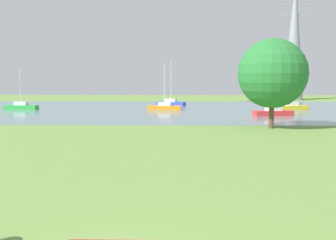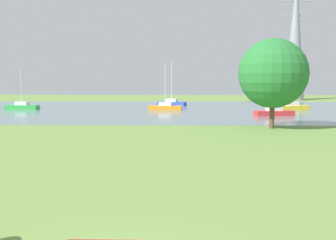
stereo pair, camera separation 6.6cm
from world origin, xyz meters
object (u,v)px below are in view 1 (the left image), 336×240
(sailboat_orange, at_px, (165,107))
(tree_west_near, at_px, (273,73))
(sailboat_red, at_px, (273,112))
(sailboat_blue, at_px, (171,103))
(electricity_pylon, at_px, (294,38))
(sailboat_green, at_px, (21,106))
(sailboat_yellow, at_px, (291,107))

(sailboat_orange, xyz_separation_m, tree_west_near, (10.59, -21.00, 4.53))
(sailboat_red, relative_size, tree_west_near, 0.94)
(sailboat_blue, relative_size, tree_west_near, 0.92)
(sailboat_red, distance_m, electricity_pylon, 40.29)
(sailboat_green, distance_m, sailboat_yellow, 39.67)
(sailboat_yellow, xyz_separation_m, sailboat_red, (-4.76, -9.41, 0.00))
(sailboat_green, distance_m, sailboat_blue, 23.78)
(sailboat_green, height_order, sailboat_red, sailboat_red)
(sailboat_orange, height_order, sailboat_red, sailboat_red)
(sailboat_yellow, bearing_deg, sailboat_orange, -177.27)
(sailboat_red, distance_m, tree_west_near, 13.62)
(sailboat_orange, height_order, electricity_pylon, electricity_pylon)
(sailboat_blue, bearing_deg, tree_west_near, -72.17)
(sailboat_green, height_order, sailboat_orange, sailboat_orange)
(sailboat_green, relative_size, sailboat_red, 0.77)
(sailboat_blue, xyz_separation_m, sailboat_red, (12.95, -18.25, 0.00))
(sailboat_yellow, height_order, sailboat_red, sailboat_red)
(sailboat_yellow, relative_size, tree_west_near, 0.90)
(sailboat_green, xyz_separation_m, sailboat_yellow, (39.67, 0.26, 0.02))
(sailboat_yellow, relative_size, electricity_pylon, 0.28)
(sailboat_red, height_order, electricity_pylon, electricity_pylon)
(tree_west_near, bearing_deg, sailboat_green, 145.83)
(tree_west_near, height_order, electricity_pylon, electricity_pylon)
(sailboat_yellow, xyz_separation_m, electricity_pylon, (7.60, 26.89, 12.38))
(sailboat_red, bearing_deg, sailboat_green, 165.33)
(sailboat_yellow, relative_size, sailboat_blue, 0.98)
(sailboat_orange, distance_m, electricity_pylon, 40.02)
(sailboat_green, xyz_separation_m, sailboat_blue, (21.96, 9.11, 0.02))
(sailboat_blue, bearing_deg, electricity_pylon, 35.48)
(tree_west_near, distance_m, electricity_pylon, 51.76)
(tree_west_near, bearing_deg, sailboat_yellow, 70.32)
(tree_west_near, bearing_deg, sailboat_red, 76.18)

